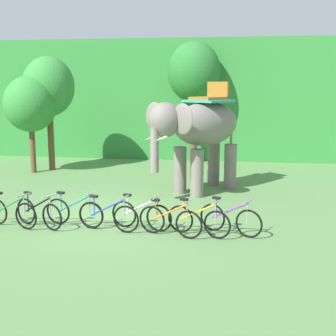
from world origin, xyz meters
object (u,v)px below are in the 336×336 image
(tree_center_left, at_px, (30,104))
(tree_center_right, at_px, (49,87))
(bike_white, at_px, (141,215))
(bike_purple, at_px, (230,219))
(bike_black, at_px, (39,213))
(bike_teal, at_px, (74,212))
(bike_green, at_px, (11,213))
(elephant, at_px, (200,129))
(tree_left, at_px, (194,73))
(bike_orange, at_px, (170,221))
(bike_yellow, at_px, (198,221))
(bike_blue, at_px, (108,216))

(tree_center_left, height_order, tree_center_right, tree_center_right)
(tree_center_right, relative_size, bike_white, 2.90)
(bike_purple, bearing_deg, bike_black, -177.74)
(bike_black, distance_m, bike_teal, 0.92)
(bike_green, relative_size, bike_teal, 0.98)
(tree_center_left, bearing_deg, bike_teal, -57.83)
(elephant, bearing_deg, tree_center_left, 160.88)
(tree_center_right, bearing_deg, elephant, -25.74)
(elephant, height_order, bike_black, elephant)
(tree_left, relative_size, bike_teal, 3.33)
(bike_teal, height_order, bike_white, same)
(elephant, height_order, bike_teal, elephant)
(tree_center_left, bearing_deg, tree_left, 27.83)
(bike_green, relative_size, bike_orange, 1.00)
(tree_left, xyz_separation_m, bike_teal, (-2.16, -10.24, -3.80))
(bike_white, bearing_deg, bike_green, -174.77)
(tree_center_right, bearing_deg, bike_yellow, -47.90)
(bike_black, distance_m, bike_blue, 1.88)
(tree_center_left, relative_size, bike_white, 2.41)
(bike_teal, bearing_deg, bike_blue, -13.25)
(bike_white, bearing_deg, bike_yellow, -10.33)
(bike_teal, height_order, bike_blue, same)
(bike_blue, distance_m, bike_white, 0.85)
(bike_teal, relative_size, bike_white, 1.01)
(tree_center_right, bearing_deg, tree_left, 24.26)
(tree_center_left, height_order, bike_blue, tree_center_left)
(tree_center_left, height_order, tree_left, tree_left)
(bike_orange, height_order, bike_purple, same)
(tree_center_left, relative_size, bike_green, 2.45)
(bike_green, xyz_separation_m, bike_orange, (4.23, -0.09, 0.00))
(bike_orange, bearing_deg, elephant, 86.12)
(tree_left, xyz_separation_m, elephant, (0.78, -5.91, -1.98))
(bike_green, distance_m, bike_orange, 4.23)
(bike_orange, bearing_deg, tree_left, 92.46)
(elephant, distance_m, bike_black, 6.22)
(elephant, bearing_deg, bike_black, -130.01)
(tree_left, distance_m, elephant, 6.29)
(bike_orange, xyz_separation_m, bike_yellow, (0.69, 0.13, 0.00))
(tree_center_right, height_order, elephant, tree_center_right)
(tree_center_left, xyz_separation_m, tree_center_right, (0.52, 0.73, 0.69))
(tree_center_right, height_order, bike_yellow, tree_center_right)
(bike_green, bearing_deg, bike_orange, -1.25)
(tree_center_left, bearing_deg, bike_black, -64.27)
(bike_black, height_order, bike_blue, same)
(bike_yellow, bearing_deg, bike_green, -179.54)
(tree_center_left, xyz_separation_m, bike_purple, (8.38, -6.87, -2.48))
(bike_blue, relative_size, bike_white, 1.01)
(bike_black, bearing_deg, bike_yellow, -0.59)
(tree_left, relative_size, bike_yellow, 3.47)
(bike_teal, bearing_deg, tree_center_left, 122.17)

